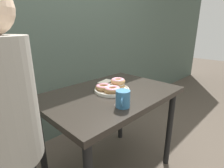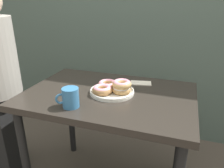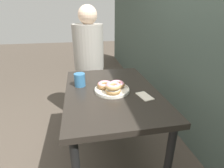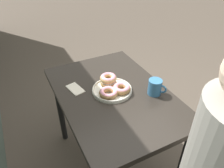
# 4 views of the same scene
# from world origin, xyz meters

# --- Properties ---
(dining_table) EXTENTS (1.03, 0.71, 0.77)m
(dining_table) POSITION_xyz_m (0.00, 0.26, 0.67)
(dining_table) COLOR #28231E
(dining_table) RESTS_ON ground_plane
(donut_plate) EXTENTS (0.27, 0.27, 0.09)m
(donut_plate) POSITION_xyz_m (0.02, 0.26, 0.80)
(donut_plate) COLOR silver
(donut_plate) RESTS_ON dining_table
(coffee_mug) EXTENTS (0.11, 0.10, 0.11)m
(coffee_mug) POSITION_xyz_m (-0.13, 0.02, 0.82)
(coffee_mug) COLOR teal
(coffee_mug) RESTS_ON dining_table
(napkin) EXTENTS (0.15, 0.10, 0.01)m
(napkin) POSITION_xyz_m (0.15, 0.48, 0.77)
(napkin) COLOR beige
(napkin) RESTS_ON dining_table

